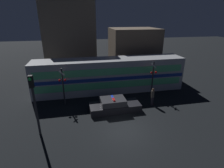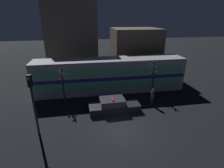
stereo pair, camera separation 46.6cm
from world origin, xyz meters
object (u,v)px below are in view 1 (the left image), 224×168
object	(u,v)px
train	(110,75)
crossing_signal_near	(153,77)
police_car	(114,106)
traffic_light_corner	(34,100)
pedestrian	(153,97)

from	to	relation	value
train	crossing_signal_near	size ratio (longest dim) A/B	4.41
police_car	traffic_light_corner	size ratio (longest dim) A/B	1.02
pedestrian	traffic_light_corner	size ratio (longest dim) A/B	0.38
train	crossing_signal_near	world-z (taller)	crossing_signal_near
pedestrian	crossing_signal_near	size ratio (longest dim) A/B	0.46
crossing_signal_near	pedestrian	bearing A→B (deg)	-111.66
police_car	train	bearing A→B (deg)	83.26
train	traffic_light_corner	size ratio (longest dim) A/B	3.67
traffic_light_corner	crossing_signal_near	bearing A→B (deg)	23.84
pedestrian	traffic_light_corner	bearing A→B (deg)	-164.91
train	traffic_light_corner	bearing A→B (deg)	-132.70
pedestrian	train	bearing A→B (deg)	127.45
police_car	traffic_light_corner	distance (m)	7.47
traffic_light_corner	train	bearing A→B (deg)	47.30
police_car	crossing_signal_near	distance (m)	5.85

